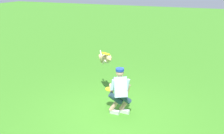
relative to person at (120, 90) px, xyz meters
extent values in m
plane|color=#418C26|center=(0.16, 0.21, -0.70)|extent=(60.00, 60.00, 0.00)
cube|color=silver|center=(-0.12, -0.07, -0.65)|extent=(0.26, 0.10, 0.10)
cylinder|color=tan|center=(-0.10, -0.11, -0.46)|extent=(0.32, 0.25, 0.37)
cylinder|color=#274151|center=(-0.11, -0.05, -0.23)|extent=(0.42, 0.33, 0.37)
cube|color=silver|center=(0.12, 0.07, -0.65)|extent=(0.26, 0.10, 0.10)
cylinder|color=tan|center=(0.15, 0.02, -0.46)|extent=(0.32, 0.25, 0.37)
cylinder|color=#274151|center=(0.10, 0.06, -0.23)|extent=(0.42, 0.33, 0.37)
cube|color=silver|center=(-0.02, 0.03, 0.11)|extent=(0.50, 0.52, 0.58)
cylinder|color=silver|center=(-0.18, -0.08, 0.17)|extent=(0.16, 0.15, 0.29)
cylinder|color=silver|center=(0.17, 0.11, 0.17)|extent=(0.16, 0.15, 0.29)
cylinder|color=tan|center=(0.28, -0.05, -0.01)|extent=(0.21, 0.29, 0.19)
cylinder|color=tan|center=(-0.18, -0.13, 0.01)|extent=(0.17, 0.14, 0.27)
sphere|color=tan|center=(0.03, -0.06, 0.47)|extent=(0.21, 0.21, 0.21)
cylinder|color=#2241B5|center=(0.03, -0.06, 0.56)|extent=(0.22, 0.22, 0.07)
cylinder|color=#2241B5|center=(0.08, -0.14, 0.53)|extent=(0.12, 0.12, 0.02)
ellipsoid|color=tan|center=(0.97, -1.21, 0.42)|extent=(0.65, 0.67, 0.44)
ellipsoid|color=silver|center=(0.86, -1.09, 0.39)|extent=(0.14, 0.19, 0.16)
sphere|color=tan|center=(0.70, -0.92, 0.55)|extent=(0.17, 0.17, 0.17)
cone|color=tan|center=(0.64, -0.85, 0.53)|extent=(0.13, 0.13, 0.09)
cone|color=tan|center=(0.76, -0.89, 0.62)|extent=(0.06, 0.06, 0.07)
cone|color=tan|center=(0.67, -0.97, 0.62)|extent=(0.06, 0.06, 0.07)
cylinder|color=silver|center=(0.91, -1.02, 0.38)|extent=(0.25, 0.26, 0.23)
cylinder|color=silver|center=(0.79, -1.13, 0.38)|extent=(0.25, 0.26, 0.23)
cylinder|color=tan|center=(1.16, -1.29, 0.38)|extent=(0.25, 0.26, 0.23)
cylinder|color=tan|center=(1.04, -1.40, 0.38)|extent=(0.25, 0.26, 0.23)
cylinder|color=silver|center=(1.23, -1.49, 0.47)|extent=(0.17, 0.18, 0.23)
cylinder|color=yellow|center=(0.83, -0.96, 0.67)|extent=(0.33, 0.33, 0.13)
cylinder|color=yellow|center=(0.36, -0.15, -0.09)|extent=(0.35, 0.35, 0.05)
camera|label=1|loc=(-2.11, 5.70, 2.78)|focal=39.94mm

